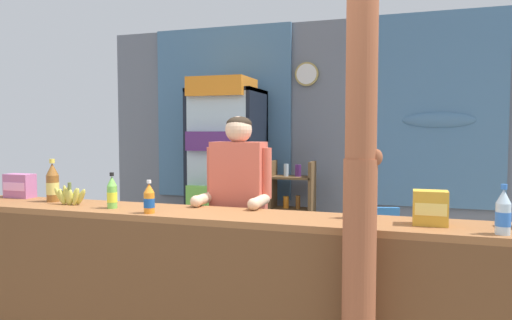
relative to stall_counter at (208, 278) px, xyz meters
The scene contains 15 objects.
back_wall_curtained 2.81m from the stall_counter, 87.91° to the left, with size 5.03×0.22×2.71m.
stall_counter is the anchor object (origin of this frame).
timber_post 1.19m from the stall_counter, 15.66° to the right, with size 0.19×0.16×2.71m.
drink_fridge 2.36m from the stall_counter, 108.81° to the left, with size 0.74×0.73×2.05m.
bottle_shelf_rack 2.32m from the stall_counter, 90.83° to the left, with size 0.48×0.28×1.17m.
plastic_lawn_chair 1.73m from the stall_counter, 60.44° to the left, with size 0.55×0.55×0.86m.
shopkeeper 0.66m from the stall_counter, 89.72° to the left, with size 0.48×0.42×1.60m.
soda_bottle_iced_tea 1.41m from the stall_counter, behind, with size 0.09×0.09×0.31m.
soda_bottle_cola 0.99m from the stall_counter, 12.04° to the left, with size 0.07×0.07×0.22m.
soda_bottle_orange_soda 0.61m from the stall_counter, behind, with size 0.07×0.07×0.21m.
soda_bottle_water 1.67m from the stall_counter, ahead, with size 0.07×0.07×0.25m.
soda_bottle_lime_soda 0.86m from the stall_counter, behind, with size 0.07×0.07×0.24m.
snack_box_wafer 1.77m from the stall_counter, behind, with size 0.22×0.12×0.18m.
snack_box_choco_powder 1.35m from the stall_counter, ahead, with size 0.18×0.12×0.19m.
banana_bunch 1.17m from the stall_counter, behind, with size 0.28×0.06×0.16m.
Camera 1 is at (1.03, -2.23, 1.49)m, focal length 32.69 mm.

